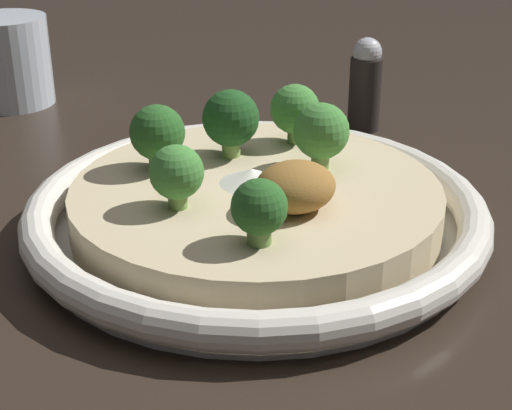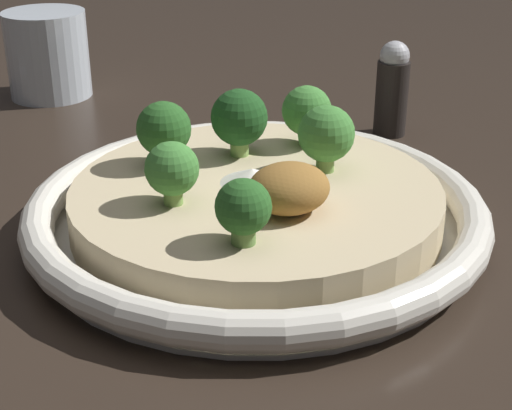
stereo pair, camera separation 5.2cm
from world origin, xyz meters
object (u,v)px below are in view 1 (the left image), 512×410
broccoli_front_left (295,110)px  broccoli_front (231,119)px  broccoli_left (319,131)px  drinking_glass (8,61)px  pepper_shaker (365,84)px  broccoli_front_right (157,134)px  broccoli_right (180,176)px  risotto_bowl (256,210)px  broccoli_back (259,209)px

broccoli_front_left → broccoli_front: bearing=-5.1°
broccoli_left → drinking_glass: size_ratio=0.54×
broccoli_left → pepper_shaker: (-0.14, -0.11, -0.02)m
broccoli_front_right → broccoli_left: 0.11m
broccoli_front → broccoli_front_left: broccoli_front is taller
drinking_glass → broccoli_right: bearing=87.4°
risotto_bowl → drinking_glass: bearing=-83.6°
broccoli_right → broccoli_front_left: (-0.13, -0.05, 0.00)m
broccoli_right → broccoli_left: (-0.11, -0.01, 0.00)m
broccoli_left → broccoli_right: bearing=3.5°
broccoli_front → risotto_bowl: bearing=74.3°
broccoli_left → drinking_glass: 0.38m
broccoli_front_right → broccoli_front: broccoli_front is taller
risotto_bowl → broccoli_front: size_ratio=6.34×
broccoli_left → broccoli_front_left: size_ratio=1.04×
broccoli_left → broccoli_front: broccoli_front is taller
risotto_bowl → broccoli_left: size_ratio=6.64×
broccoli_right → broccoli_front: (-0.07, -0.06, 0.00)m
drinking_glass → broccoli_back: bearing=89.8°
broccoli_front_left → drinking_glass: 0.34m
risotto_bowl → drinking_glass: size_ratio=3.59×
broccoli_back → pepper_shaker: 0.30m
drinking_glass → broccoli_front_left: bearing=108.9°
broccoli_right → broccoli_left: broccoli_left is taller
risotto_bowl → broccoli_right: 0.07m
broccoli_left → drinking_glass: (0.09, -0.36, -0.02)m
broccoli_left → broccoli_front_right: bearing=-32.6°
risotto_bowl → broccoli_front_left: 0.09m
risotto_bowl → drinking_glass: drinking_glass is taller
risotto_bowl → broccoli_front_right: 0.08m
risotto_bowl → broccoli_left: 0.07m
risotto_bowl → broccoli_front: bearing=-105.7°
risotto_bowl → broccoli_back: 0.09m
risotto_bowl → pepper_shaker: (-0.19, -0.11, 0.02)m
broccoli_left → broccoli_front_left: broccoli_left is taller
broccoli_left → broccoli_front_left: 0.05m
broccoli_left → broccoli_back: size_ratio=1.20×
broccoli_right → broccoli_back: (-0.01, 0.06, -0.00)m
broccoli_back → broccoli_front: (-0.06, -0.12, 0.01)m
broccoli_right → broccoli_front_right: 0.07m
broccoli_front_right → drinking_glass: 0.31m
broccoli_back → drinking_glass: (-0.00, -0.43, -0.01)m
broccoli_back → broccoli_front_left: broccoli_front_left is taller
broccoli_back → pepper_shaker: (-0.24, -0.18, -0.01)m
risotto_bowl → broccoli_right: broccoli_right is taller
pepper_shaker → broccoli_back: bearing=37.2°
broccoli_right → broccoli_front: size_ratio=0.84×
drinking_glass → broccoli_front: bearing=100.2°
broccoli_left → drinking_glass: bearing=-75.5°
broccoli_front_left → drinking_glass: drinking_glass is taller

